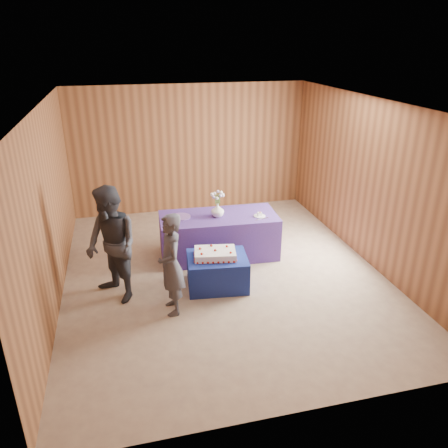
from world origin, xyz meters
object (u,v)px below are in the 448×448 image
object	(u,v)px
cake_table	(217,271)
guest_right	(112,245)
vase	(218,210)
guest_left	(171,265)
serving_table	(219,236)
sheet_cake	(215,254)

from	to	relation	value
cake_table	guest_right	distance (m)	1.63
vase	cake_table	bearing A→B (deg)	-103.37
guest_right	guest_left	bearing A→B (deg)	23.52
cake_table	serving_table	xyz separation A→B (m)	(0.26, 1.01, 0.12)
cake_table	guest_left	xyz separation A→B (m)	(-0.75, -0.50, 0.48)
cake_table	guest_left	world-z (taller)	guest_left
sheet_cake	vase	size ratio (longest dim) A/B	3.09
cake_table	sheet_cake	xyz separation A→B (m)	(-0.03, 0.01, 0.31)
cake_table	sheet_cake	bearing A→B (deg)	171.67
serving_table	cake_table	bearing A→B (deg)	-101.29
sheet_cake	vase	world-z (taller)	vase
cake_table	vase	size ratio (longest dim) A/B	3.94
serving_table	guest_right	distance (m)	2.08
vase	guest_left	world-z (taller)	guest_left
vase	guest_right	distance (m)	1.99
guest_right	sheet_cake	bearing A→B (deg)	57.35
sheet_cake	vase	bearing A→B (deg)	84.52
guest_left	cake_table	bearing A→B (deg)	119.48
cake_table	sheet_cake	size ratio (longest dim) A/B	1.28
vase	guest_right	bearing A→B (deg)	-151.50
guest_right	vase	bearing A→B (deg)	86.65
cake_table	guest_right	xyz separation A→B (m)	(-1.52, 0.03, 0.61)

